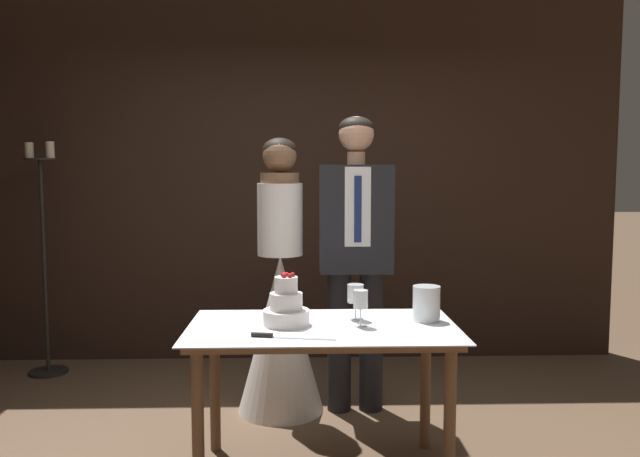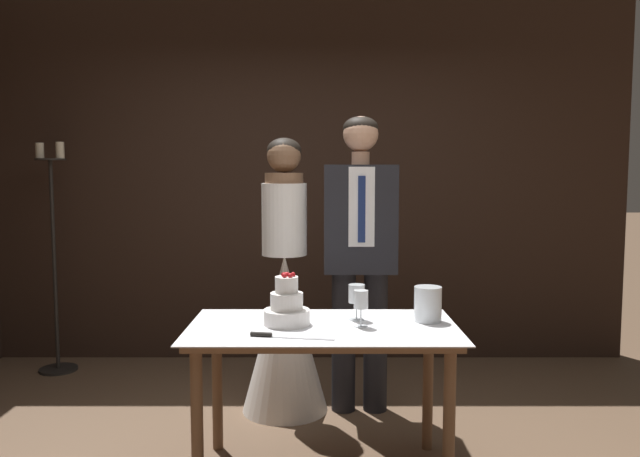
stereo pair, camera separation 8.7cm
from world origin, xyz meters
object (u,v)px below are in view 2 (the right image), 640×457
(wine_glass_near, at_px, (358,301))
(cake_knife, at_px, (273,336))
(hurricane_candle, at_px, (425,305))
(bride, at_px, (282,312))
(cake_table, at_px, (320,345))
(wine_glass_middle, at_px, (354,295))
(groom, at_px, (358,245))
(candle_stand, at_px, (52,268))
(tiered_cake, at_px, (284,307))

(wine_glass_near, bearing_deg, cake_knife, -153.78)
(hurricane_candle, bearing_deg, bride, 135.90)
(cake_table, height_order, wine_glass_near, wine_glass_near)
(cake_table, xyz_separation_m, wine_glass_middle, (0.17, 0.12, 0.23))
(cake_knife, relative_size, bride, 0.23)
(wine_glass_near, height_order, groom, groom)
(groom, relative_size, candle_stand, 1.07)
(cake_table, xyz_separation_m, candle_stand, (-2.01, 1.62, 0.14))
(bride, bearing_deg, candle_stand, 156.21)
(tiered_cake, xyz_separation_m, cake_knife, (-0.04, -0.24, -0.08))
(cake_table, bearing_deg, cake_knife, -135.33)
(cake_table, relative_size, hurricane_candle, 7.45)
(bride, bearing_deg, wine_glass_middle, -60.23)
(tiered_cake, height_order, cake_knife, tiered_cake)
(wine_glass_near, bearing_deg, bride, 116.30)
(groom, bearing_deg, cake_knife, -113.31)
(tiered_cake, distance_m, groom, 0.94)
(wine_glass_near, distance_m, groom, 0.87)
(bride, xyz_separation_m, candle_stand, (-1.77, 0.78, 0.16))
(hurricane_candle, distance_m, candle_stand, 2.96)
(cake_table, height_order, hurricane_candle, hurricane_candle)
(wine_glass_middle, height_order, hurricane_candle, wine_glass_middle)
(cake_knife, xyz_separation_m, groom, (0.45, 1.05, 0.29))
(bride, relative_size, groom, 0.93)
(groom, bearing_deg, wine_glass_near, -93.31)
(wine_glass_near, relative_size, wine_glass_middle, 0.98)
(tiered_cake, bearing_deg, hurricane_candle, 5.57)
(groom, bearing_deg, candle_stand, 160.79)
(groom, bearing_deg, tiered_cake, -117.01)
(groom, height_order, candle_stand, groom)
(cake_table, bearing_deg, wine_glass_near, -4.98)
(tiered_cake, xyz_separation_m, candle_stand, (-1.83, 1.59, -0.05))
(tiered_cake, relative_size, cake_knife, 0.67)
(candle_stand, bearing_deg, hurricane_candle, -30.98)
(tiered_cake, distance_m, wine_glass_middle, 0.37)
(tiered_cake, height_order, wine_glass_near, tiered_cake)
(wine_glass_near, xyz_separation_m, hurricane_candle, (0.35, 0.11, -0.04))
(wine_glass_middle, relative_size, candle_stand, 0.11)
(cake_table, bearing_deg, hurricane_candle, 9.89)
(bride, bearing_deg, groom, -0.06)
(groom, bearing_deg, bride, 179.94)
(wine_glass_middle, xyz_separation_m, groom, (0.06, 0.71, 0.17))
(cake_knife, height_order, wine_glass_near, wine_glass_near)
(wine_glass_near, xyz_separation_m, groom, (0.05, 0.85, 0.17))
(wine_glass_near, xyz_separation_m, bride, (-0.42, 0.85, -0.25))
(hurricane_candle, height_order, candle_stand, candle_stand)
(cake_knife, bearing_deg, wine_glass_near, 36.30)
(cake_table, height_order, wine_glass_middle, wine_glass_middle)
(cake_table, distance_m, hurricane_candle, 0.57)
(cake_table, relative_size, cake_knife, 3.40)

